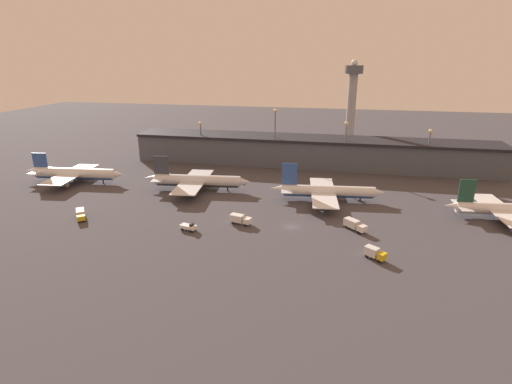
{
  "coord_description": "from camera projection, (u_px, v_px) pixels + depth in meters",
  "views": [
    {
      "loc": [
        12.72,
        -114.3,
        50.81
      ],
      "look_at": [
        -14.19,
        13.48,
        6.0
      ],
      "focal_mm": 28.0,
      "sensor_mm": 36.0,
      "label": 1
    }
  ],
  "objects": [
    {
      "name": "ground",
      "position": [
        291.0,
        227.0,
        124.76
      ],
      "size": [
        600.0,
        600.0,
        0.0
      ],
      "primitive_type": "plane",
      "color": "#423F44"
    },
    {
      "name": "terminal_building",
      "position": [
        311.0,
        152.0,
        191.96
      ],
      "size": [
        171.09,
        20.0,
        13.82
      ],
      "color": "#4C515B",
      "rests_on": "ground"
    },
    {
      "name": "airplane_0",
      "position": [
        74.0,
        174.0,
        167.02
      ],
      "size": [
        43.47,
        31.99,
        12.41
      ],
      "rotation": [
        0.0,
        0.0,
        0.11
      ],
      "color": "white",
      "rests_on": "ground"
    },
    {
      "name": "airplane_1",
      "position": [
        196.0,
        181.0,
        157.46
      ],
      "size": [
        42.96,
        34.17,
        13.57
      ],
      "rotation": [
        0.0,
        0.0,
        0.11
      ],
      "color": "silver",
      "rests_on": "ground"
    },
    {
      "name": "airplane_2",
      "position": [
        326.0,
        191.0,
        146.21
      ],
      "size": [
        41.95,
        34.99,
        13.9
      ],
      "rotation": [
        0.0,
        0.0,
        0.11
      ],
      "color": "white",
      "rests_on": "ground"
    },
    {
      "name": "airplane_3",
      "position": [
        504.0,
        209.0,
        130.33
      ],
      "size": [
        38.29,
        31.38,
        12.99
      ],
      "rotation": [
        0.0,
        0.0,
        0.11
      ],
      "color": "white",
      "rests_on": "ground"
    },
    {
      "name": "service_vehicle_0",
      "position": [
        354.0,
        225.0,
        122.02
      ],
      "size": [
        7.25,
        6.98,
        3.09
      ],
      "rotation": [
        0.0,
        0.0,
        -0.75
      ],
      "color": "white",
      "rests_on": "ground"
    },
    {
      "name": "service_vehicle_1",
      "position": [
        374.0,
        253.0,
        104.61
      ],
      "size": [
        5.98,
        5.25,
        3.08
      ],
      "rotation": [
        0.0,
        0.0,
        -0.63
      ],
      "color": "gold",
      "rests_on": "ground"
    },
    {
      "name": "service_vehicle_2",
      "position": [
        189.0,
        227.0,
        121.76
      ],
      "size": [
        5.49,
        3.44,
        2.56
      ],
      "rotation": [
        0.0,
        0.0,
        -0.24
      ],
      "color": "white",
      "rests_on": "ground"
    },
    {
      "name": "service_vehicle_3",
      "position": [
        240.0,
        219.0,
        126.34
      ],
      "size": [
        7.24,
        4.02,
        3.02
      ],
      "rotation": [
        0.0,
        0.0,
        -0.23
      ],
      "color": "white",
      "rests_on": "ground"
    },
    {
      "name": "service_vehicle_4",
      "position": [
        81.0,
        214.0,
        130.56
      ],
      "size": [
        6.59,
        7.61,
        2.74
      ],
      "rotation": [
        0.0,
        0.0,
        -0.92
      ],
      "color": "gold",
      "rests_on": "ground"
    },
    {
      "name": "lamp_post_0",
      "position": [
        201.0,
        136.0,
        196.3
      ],
      "size": [
        1.8,
        1.8,
        20.29
      ],
      "color": "slate",
      "rests_on": "ground"
    },
    {
      "name": "lamp_post_1",
      "position": [
        275.0,
        131.0,
        187.8
      ],
      "size": [
        1.8,
        1.8,
        27.51
      ],
      "color": "slate",
      "rests_on": "ground"
    },
    {
      "name": "lamp_post_2",
      "position": [
        345.0,
        139.0,
        182.29
      ],
      "size": [
        1.8,
        1.8,
        22.71
      ],
      "color": "slate",
      "rests_on": "ground"
    },
    {
      "name": "lamp_post_3",
      "position": [
        429.0,
        145.0,
        175.67
      ],
      "size": [
        1.8,
        1.8,
        20.5
      ],
      "color": "slate",
      "rests_on": "ground"
    },
    {
      "name": "control_tower",
      "position": [
        352.0,
        102.0,
        204.14
      ],
      "size": [
        9.0,
        9.0,
        48.95
      ],
      "color": "#99999E",
      "rests_on": "ground"
    }
  ]
}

